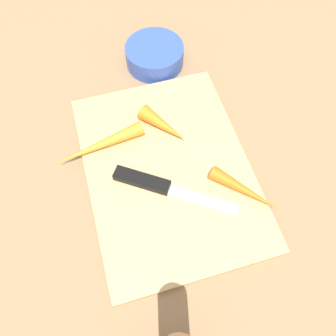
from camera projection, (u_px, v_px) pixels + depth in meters
name	position (u px, v px, depth m)	size (l,w,h in m)	color
ground_plane	(168.00, 171.00, 0.56)	(1.40, 1.40, 0.00)	#8C6D4C
cutting_board	(168.00, 170.00, 0.56)	(0.36, 0.26, 0.01)	tan
knife	(150.00, 183.00, 0.53)	(0.13, 0.18, 0.01)	#B7B7BC
carrot_shortest	(164.00, 125.00, 0.57)	(0.03, 0.03, 0.09)	orange
carrot_longest	(99.00, 145.00, 0.56)	(0.02, 0.02, 0.15)	orange
carrot_medium	(244.00, 190.00, 0.52)	(0.02, 0.02, 0.11)	orange
small_bowl	(155.00, 55.00, 0.66)	(0.11, 0.11, 0.04)	#3351B2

